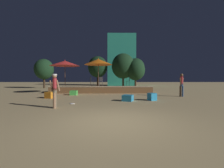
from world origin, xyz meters
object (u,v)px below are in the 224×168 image
(background_tree_4, at_px, (44,69))
(patio_umbrella_0, at_px, (98,62))
(patio_umbrella_1, at_px, (65,63))
(person_0, at_px, (55,89))
(bistro_chair_0, at_px, (91,80))
(frisbee_disc, at_px, (72,104))
(cube_seat_1, at_px, (152,97))
(cube_seat_2, at_px, (128,98))
(bistro_chair_1, at_px, (129,80))
(bistro_chair_2, at_px, (101,80))
(background_tree_3, at_px, (135,70))
(background_tree_2, at_px, (98,67))
(cube_seat_0, at_px, (74,93))
(cube_seat_3, at_px, (50,95))
(background_tree_0, at_px, (123,66))
(person_1, at_px, (182,84))
(background_tree_1, at_px, (136,68))

(background_tree_4, bearing_deg, patio_umbrella_0, -43.19)
(patio_umbrella_1, bearing_deg, person_0, -76.72)
(bistro_chair_0, bearing_deg, frisbee_disc, 158.66)
(patio_umbrella_0, bearing_deg, cube_seat_1, -50.33)
(cube_seat_2, height_order, background_tree_4, background_tree_4)
(patio_umbrella_0, xyz_separation_m, bistro_chair_1, (3.10, 1.65, -1.78))
(patio_umbrella_0, bearing_deg, patio_umbrella_1, 175.36)
(bistro_chair_2, bearing_deg, background_tree_3, 55.53)
(background_tree_2, bearing_deg, cube_seat_2, -77.90)
(person_0, distance_m, bistro_chair_2, 9.09)
(bistro_chair_1, xyz_separation_m, background_tree_3, (1.89, 7.08, 1.50))
(cube_seat_2, bearing_deg, patio_umbrella_1, 136.71)
(cube_seat_0, xyz_separation_m, background_tree_3, (7.02, 10.12, 2.53))
(cube_seat_2, xyz_separation_m, person_0, (-3.75, -2.21, 0.71))
(bistro_chair_0, distance_m, background_tree_4, 10.54)
(cube_seat_3, bearing_deg, cube_seat_2, -14.81)
(patio_umbrella_0, xyz_separation_m, background_tree_0, (3.14, 9.39, 0.40))
(background_tree_0, distance_m, background_tree_2, 4.08)
(patio_umbrella_0, bearing_deg, bistro_chair_0, 119.64)
(patio_umbrella_1, relative_size, bistro_chair_1, 3.59)
(bistro_chair_1, height_order, background_tree_2, background_tree_2)
(background_tree_4, bearing_deg, patio_umbrella_1, -55.19)
(cube_seat_1, relative_size, frisbee_disc, 2.15)
(cube_seat_1, bearing_deg, frisbee_disc, -164.79)
(person_0, xyz_separation_m, bistro_chair_0, (0.62, 8.70, 0.33))
(cube_seat_1, distance_m, person_0, 5.95)
(cube_seat_2, distance_m, person_1, 5.16)
(person_1, xyz_separation_m, bistro_chair_1, (-3.66, 4.21, 0.23))
(patio_umbrella_1, distance_m, background_tree_0, 11.16)
(bistro_chair_0, relative_size, background_tree_0, 0.17)
(cube_seat_0, distance_m, cube_seat_2, 5.54)
(cube_seat_3, height_order, frisbee_disc, cube_seat_3)
(cube_seat_1, xyz_separation_m, frisbee_disc, (-4.84, -1.32, -0.22))
(cube_seat_2, bearing_deg, bistro_chair_2, 107.49)
(background_tree_2, bearing_deg, background_tree_0, -6.13)
(cube_seat_1, height_order, frisbee_disc, cube_seat_1)
(cube_seat_1, distance_m, background_tree_0, 14.41)
(frisbee_disc, bearing_deg, background_tree_1, 69.41)
(background_tree_0, xyz_separation_m, background_tree_1, (2.24, 1.60, -0.18))
(cube_seat_0, bearing_deg, bistro_chair_1, 30.65)
(bistro_chair_2, height_order, background_tree_0, background_tree_0)
(patio_umbrella_1, bearing_deg, bistro_chair_2, 24.58)
(cube_seat_2, bearing_deg, background_tree_1, 78.84)
(bistro_chair_0, relative_size, background_tree_2, 0.18)
(cube_seat_2, bearing_deg, cube_seat_3, 165.19)
(cube_seat_2, xyz_separation_m, person_1, (4.52, 2.36, 0.81))
(patio_umbrella_1, bearing_deg, bistro_chair_1, 12.27)
(cube_seat_1, relative_size, person_0, 0.36)
(bistro_chair_1, distance_m, background_tree_0, 8.04)
(background_tree_3, bearing_deg, person_1, -81.09)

